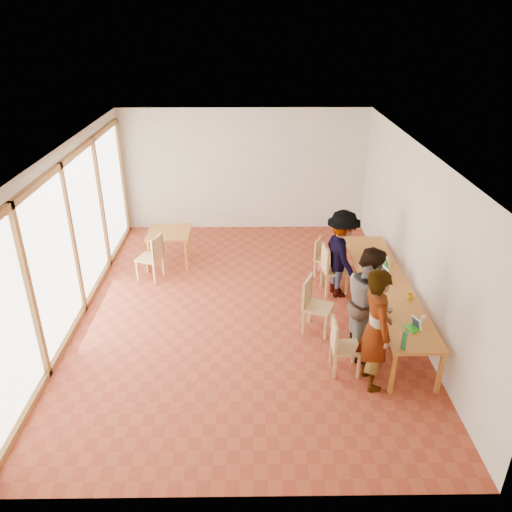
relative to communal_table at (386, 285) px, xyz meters
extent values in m
plane|color=#963D24|center=(-2.50, 0.35, -0.70)|extent=(8.00, 8.00, 0.00)
cube|color=beige|center=(-2.50, 4.35, 0.80)|extent=(6.00, 0.10, 3.00)
cube|color=beige|center=(-2.50, -3.65, 0.80)|extent=(6.00, 0.10, 3.00)
cube|color=beige|center=(0.50, 0.35, 0.80)|extent=(0.10, 8.00, 3.00)
cube|color=white|center=(-5.46, 0.35, 0.80)|extent=(0.10, 8.00, 3.00)
cube|color=white|center=(-2.50, 0.35, 2.32)|extent=(6.00, 8.00, 0.04)
cube|color=#C5752B|center=(0.00, 0.00, 0.02)|extent=(0.80, 4.00, 0.05)
cube|color=#C5752B|center=(-0.34, -1.94, -0.35)|extent=(0.06, 0.06, 0.70)
cube|color=#C5752B|center=(-0.34, 1.94, -0.35)|extent=(0.06, 0.06, 0.70)
cube|color=#C5752B|center=(0.34, -1.94, -0.35)|extent=(0.06, 0.06, 0.70)
cube|color=#C5752B|center=(0.34, 1.94, -0.35)|extent=(0.06, 0.06, 0.70)
cube|color=#C5752B|center=(-4.11, 2.33, 0.02)|extent=(0.90, 0.90, 0.05)
cube|color=#C5752B|center=(-4.50, 1.94, -0.35)|extent=(0.05, 0.05, 0.70)
cube|color=#C5752B|center=(-4.50, 2.72, -0.35)|extent=(0.05, 0.05, 0.70)
cube|color=#C5752B|center=(-3.72, 1.94, -0.35)|extent=(0.05, 0.05, 0.70)
cube|color=#C5752B|center=(-3.72, 2.72, -0.35)|extent=(0.05, 0.05, 0.70)
cube|color=tan|center=(-0.92, -1.43, -0.28)|extent=(0.42, 0.42, 0.04)
cube|color=tan|center=(-1.11, -1.43, -0.04)|extent=(0.04, 0.42, 0.44)
cube|color=tan|center=(-1.21, -0.33, -0.24)|extent=(0.60, 0.60, 0.04)
cube|color=tan|center=(-1.40, -0.25, 0.02)|extent=(0.22, 0.44, 0.48)
cube|color=tan|center=(-0.81, 1.69, -0.32)|extent=(0.49, 0.49, 0.04)
cube|color=tan|center=(-0.96, 1.76, -0.11)|extent=(0.19, 0.35, 0.39)
cube|color=tan|center=(-0.72, 1.02, -0.23)|extent=(0.51, 0.51, 0.04)
cube|color=tan|center=(-0.92, 0.99, 0.03)|extent=(0.10, 0.46, 0.48)
cube|color=tan|center=(-4.43, 1.61, -0.24)|extent=(0.57, 0.57, 0.04)
cube|color=tan|center=(-4.23, 1.55, 0.02)|extent=(0.19, 0.44, 0.47)
imported|color=gray|center=(-0.59, -1.70, 0.24)|extent=(0.55, 0.75, 1.89)
imported|color=gray|center=(-0.52, -0.92, 0.22)|extent=(0.70, 0.90, 1.85)
imported|color=gray|center=(-0.63, 0.91, 0.16)|extent=(0.86, 1.23, 1.74)
cube|color=green|center=(0.03, -1.41, 0.06)|extent=(0.23, 0.26, 0.02)
cube|color=white|center=(0.10, -1.39, 0.14)|extent=(0.13, 0.21, 0.18)
cube|color=green|center=(-0.06, 0.14, 0.06)|extent=(0.24, 0.30, 0.03)
cube|color=white|center=(0.03, 0.17, 0.16)|extent=(0.13, 0.25, 0.22)
cube|color=green|center=(0.09, 0.63, 0.06)|extent=(0.17, 0.24, 0.02)
cube|color=white|center=(0.18, 0.63, 0.15)|extent=(0.07, 0.22, 0.20)
imported|color=gold|center=(0.26, -0.56, 0.09)|extent=(0.13, 0.13, 0.09)
cylinder|color=#167541|center=(-0.23, -1.89, 0.19)|extent=(0.07, 0.07, 0.28)
cylinder|color=silver|center=(0.26, -1.21, 0.09)|extent=(0.07, 0.07, 0.09)
cylinder|color=white|center=(-0.08, 0.23, 0.08)|extent=(0.08, 0.08, 0.06)
cube|color=#BE3064|center=(0.20, 1.00, 0.05)|extent=(0.05, 0.10, 0.01)
cube|color=black|center=(0.00, 0.27, 0.09)|extent=(0.16, 0.26, 0.09)
camera|label=1|loc=(-2.36, -7.56, 4.27)|focal=35.00mm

